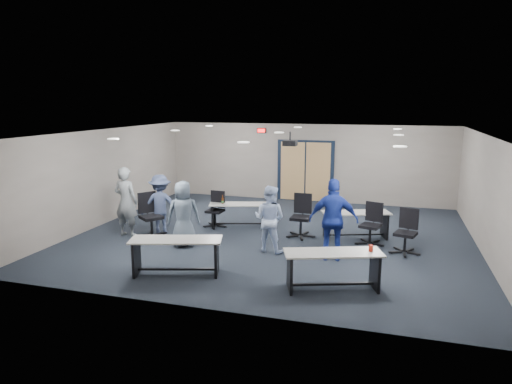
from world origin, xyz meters
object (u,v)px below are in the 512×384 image
(chair_back_c, at_px, (301,216))
(person_lightblue, at_px, (269,219))
(person_gray, at_px, (126,202))
(table_back_right, at_px, (356,220))
(chair_back_a, at_px, (215,210))
(table_back_left, at_px, (239,211))
(chair_loose_left, at_px, (151,215))
(person_plaid, at_px, (183,214))
(person_navy, at_px, (334,220))
(table_front_left, at_px, (176,250))
(chair_loose_right, at_px, (406,232))
(person_back, at_px, (160,204))
(chair_back_d, at_px, (370,224))
(table_front_right, at_px, (333,264))

(chair_back_c, height_order, person_lightblue, person_lightblue)
(person_gray, bearing_deg, table_back_right, -162.49)
(table_back_right, xyz_separation_m, chair_back_a, (-3.87, -0.02, 0.02))
(table_back_left, bearing_deg, chair_loose_left, -155.66)
(person_gray, distance_m, person_plaid, 1.86)
(table_back_right, relative_size, chair_back_c, 1.61)
(chair_back_c, distance_m, person_navy, 1.82)
(table_front_left, distance_m, chair_loose_right, 5.23)
(table_back_right, relative_size, person_back, 1.14)
(table_back_right, bearing_deg, chair_loose_left, 175.23)
(chair_loose_left, bearing_deg, person_plaid, -75.22)
(table_back_left, height_order, person_back, person_back)
(table_back_left, relative_size, table_back_right, 0.96)
(table_back_right, distance_m, person_gray, 5.96)
(chair_loose_right, relative_size, person_navy, 0.57)
(chair_back_d, xyz_separation_m, person_plaid, (-4.33, -1.40, 0.29))
(table_front_left, relative_size, chair_loose_right, 1.86)
(chair_loose_left, bearing_deg, table_front_right, -75.36)
(chair_loose_right, bearing_deg, person_back, -162.44)
(chair_loose_left, xyz_separation_m, person_lightblue, (3.23, -0.24, 0.21))
(table_front_right, height_order, table_back_right, table_front_right)
(person_lightblue, bearing_deg, chair_back_c, -99.94)
(table_back_left, xyz_separation_m, person_back, (-1.78, -1.20, 0.33))
(chair_back_c, bearing_deg, chair_back_a, 174.45)
(table_back_left, bearing_deg, person_navy, -50.24)
(person_plaid, height_order, person_lightblue, person_plaid)
(chair_back_a, distance_m, person_gray, 2.42)
(chair_back_c, bearing_deg, person_navy, -54.46)
(table_front_right, distance_m, table_back_left, 4.76)
(table_front_right, distance_m, chair_loose_right, 2.86)
(chair_back_d, relative_size, person_navy, 0.57)
(chair_loose_right, height_order, person_gray, person_gray)
(chair_back_c, height_order, chair_back_d, chair_back_c)
(table_front_right, distance_m, person_plaid, 4.13)
(table_back_left, bearing_deg, person_gray, -162.62)
(table_front_right, relative_size, chair_loose_left, 1.66)
(chair_loose_left, height_order, person_back, person_back)
(chair_back_a, height_order, person_gray, person_gray)
(table_front_left, height_order, chair_loose_right, chair_loose_right)
(person_plaid, bearing_deg, table_front_left, 85.43)
(table_back_left, height_order, person_plaid, person_plaid)
(person_navy, bearing_deg, table_front_right, 92.11)
(table_back_left, relative_size, chair_back_c, 1.54)
(chair_loose_left, height_order, person_plaid, person_plaid)
(table_front_right, height_order, table_back_left, table_back_left)
(chair_back_d, height_order, chair_loose_right, chair_loose_right)
(chair_back_c, bearing_deg, table_front_right, -67.57)
(chair_loose_left, bearing_deg, table_front_left, -103.51)
(person_lightblue, bearing_deg, person_plaid, 16.61)
(table_back_left, distance_m, person_gray, 3.05)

